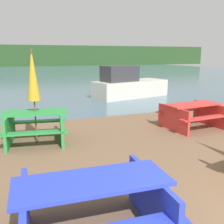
% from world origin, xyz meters
% --- Properties ---
extents(water, '(60.00, 50.00, 0.00)m').
position_xyz_m(water, '(0.00, 32.18, -0.00)').
color(water, slate).
rests_on(water, ground_plane).
extents(far_treeline, '(80.00, 1.60, 4.00)m').
position_xyz_m(far_treeline, '(0.00, 52.18, 2.00)').
color(far_treeline, '#284723').
rests_on(far_treeline, water).
extents(picnic_table_blue, '(1.88, 1.47, 0.76)m').
position_xyz_m(picnic_table_blue, '(-1.95, 1.21, 0.46)').
color(picnic_table_blue, blue).
rests_on(picnic_table_blue, ground_plane).
extents(picnic_table_red, '(1.81, 1.51, 0.74)m').
position_xyz_m(picnic_table_red, '(2.27, 4.89, 0.45)').
color(picnic_table_red, red).
rests_on(picnic_table_red, ground_plane).
extents(picnic_table_green, '(1.73, 1.59, 0.80)m').
position_xyz_m(picnic_table_green, '(-2.28, 5.14, 0.47)').
color(picnic_table_green, green).
rests_on(picnic_table_green, ground_plane).
extents(umbrella_gold, '(0.32, 0.32, 2.33)m').
position_xyz_m(umbrella_gold, '(-2.28, 5.14, 1.69)').
color(umbrella_gold, brown).
rests_on(umbrella_gold, ground_plane).
extents(boat, '(4.23, 2.40, 1.64)m').
position_xyz_m(boat, '(2.87, 10.98, 0.61)').
color(boat, beige).
rests_on(boat, water).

